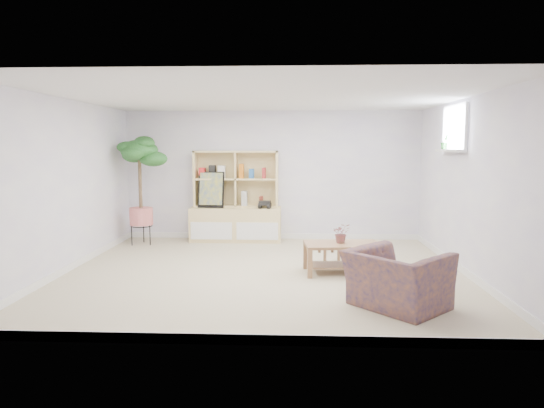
{
  "coord_description": "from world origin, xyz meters",
  "views": [
    {
      "loc": [
        0.39,
        -6.58,
        1.74
      ],
      "look_at": [
        0.08,
        0.52,
        0.89
      ],
      "focal_mm": 32.0,
      "sensor_mm": 36.0,
      "label": 1
    }
  ],
  "objects_px": {
    "storage_unit": "(236,196)",
    "coffee_table": "(342,258)",
    "armchair": "(397,276)",
    "floor_tree": "(140,191)"
  },
  "relations": [
    {
      "from": "coffee_table",
      "to": "armchair",
      "type": "xyz_separation_m",
      "value": [
        0.45,
        -1.44,
        0.15
      ]
    },
    {
      "from": "storage_unit",
      "to": "coffee_table",
      "type": "xyz_separation_m",
      "value": [
        1.73,
        -2.22,
        -0.62
      ]
    },
    {
      "from": "storage_unit",
      "to": "coffee_table",
      "type": "height_order",
      "value": "storage_unit"
    },
    {
      "from": "storage_unit",
      "to": "armchair",
      "type": "distance_m",
      "value": 4.3
    },
    {
      "from": "floor_tree",
      "to": "armchair",
      "type": "height_order",
      "value": "floor_tree"
    },
    {
      "from": "coffee_table",
      "to": "armchair",
      "type": "height_order",
      "value": "armchair"
    },
    {
      "from": "storage_unit",
      "to": "armchair",
      "type": "relative_size",
      "value": 1.72
    },
    {
      "from": "armchair",
      "to": "floor_tree",
      "type": "bearing_deg",
      "value": 6.21
    },
    {
      "from": "coffee_table",
      "to": "armchair",
      "type": "distance_m",
      "value": 1.52
    },
    {
      "from": "storage_unit",
      "to": "floor_tree",
      "type": "height_order",
      "value": "floor_tree"
    }
  ]
}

